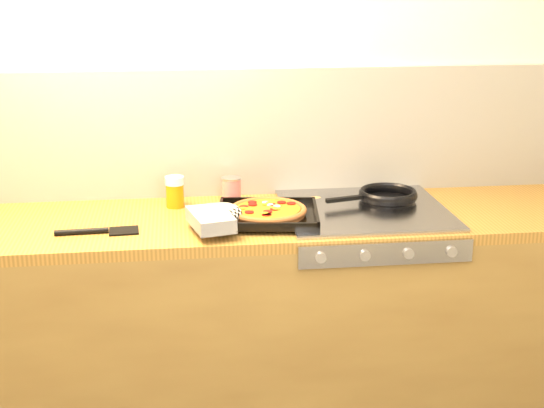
{
  "coord_description": "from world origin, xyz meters",
  "views": [
    {
      "loc": [
        -0.23,
        -1.52,
        1.76
      ],
      "look_at": [
        0.1,
        1.08,
        0.95
      ],
      "focal_mm": 50.0,
      "sensor_mm": 36.0,
      "label": 1
    }
  ],
  "objects": [
    {
      "name": "room_shell",
      "position": [
        0.0,
        1.39,
        1.15
      ],
      "size": [
        3.2,
        3.2,
        3.2
      ],
      "color": "white",
      "rests_on": "ground"
    },
    {
      "name": "counter_run",
      "position": [
        0.0,
        1.1,
        0.45
      ],
      "size": [
        3.2,
        0.62,
        0.9
      ],
      "color": "olive",
      "rests_on": "ground"
    },
    {
      "name": "stovetop",
      "position": [
        0.45,
        1.1,
        0.91
      ],
      "size": [
        0.6,
        0.56,
        0.02
      ],
      "primitive_type": "cube",
      "color": "#99999E",
      "rests_on": "counter_run"
    },
    {
      "name": "pizza_on_tray",
      "position": [
        0.02,
        1.01,
        0.94
      ],
      "size": [
        0.49,
        0.4,
        0.06
      ],
      "color": "black",
      "rests_on": "stovetop"
    },
    {
      "name": "frying_pan",
      "position": [
        0.55,
        1.17,
        0.94
      ],
      "size": [
        0.39,
        0.27,
        0.04
      ],
      "color": "black",
      "rests_on": "stovetop"
    },
    {
      "name": "tomato_can",
      "position": [
        -0.03,
        1.26,
        0.95
      ],
      "size": [
        0.09,
        0.09,
        0.11
      ],
      "color": "#AA0D15",
      "rests_on": "counter_run"
    },
    {
      "name": "juice_glass",
      "position": [
        -0.25,
        1.25,
        0.96
      ],
      "size": [
        0.08,
        0.08,
        0.12
      ],
      "color": "#C9710B",
      "rests_on": "counter_run"
    },
    {
      "name": "wooden_spoon",
      "position": [
        0.2,
        1.25,
        0.91
      ],
      "size": [
        0.3,
        0.05,
        0.02
      ],
      "color": "#A07544",
      "rests_on": "counter_run"
    },
    {
      "name": "black_spatula",
      "position": [
        -0.51,
        0.98,
        0.91
      ],
      "size": [
        0.28,
        0.09,
        0.02
      ],
      "color": "black",
      "rests_on": "counter_run"
    }
  ]
}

